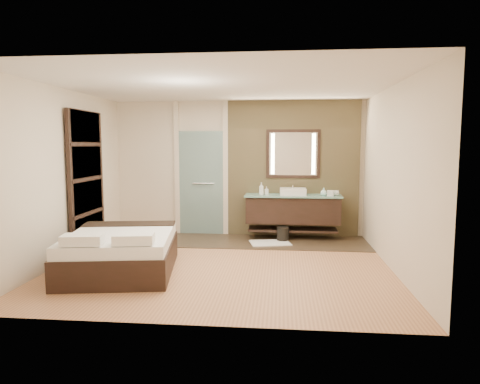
# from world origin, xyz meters

# --- Properties ---
(floor) EXTENTS (5.00, 5.00, 0.00)m
(floor) POSITION_xyz_m (0.00, 0.00, 0.00)
(floor) COLOR #A26744
(floor) RESTS_ON ground
(tile_strip) EXTENTS (3.80, 1.30, 0.01)m
(tile_strip) POSITION_xyz_m (0.60, 1.60, 0.01)
(tile_strip) COLOR #32271B
(tile_strip) RESTS_ON floor
(stone_wall) EXTENTS (2.60, 0.08, 2.70)m
(stone_wall) POSITION_xyz_m (1.10, 2.21, 1.35)
(stone_wall) COLOR #A08C5B
(stone_wall) RESTS_ON floor
(vanity) EXTENTS (1.85, 0.55, 0.88)m
(vanity) POSITION_xyz_m (1.10, 1.92, 0.58)
(vanity) COLOR black
(vanity) RESTS_ON stone_wall
(mirror_unit) EXTENTS (1.06, 0.04, 0.96)m
(mirror_unit) POSITION_xyz_m (1.10, 2.16, 1.65)
(mirror_unit) COLOR black
(mirror_unit) RESTS_ON stone_wall
(frosted_door) EXTENTS (1.10, 0.12, 2.70)m
(frosted_door) POSITION_xyz_m (-0.75, 2.20, 1.14)
(frosted_door) COLOR #A4CFCB
(frosted_door) RESTS_ON floor
(shoji_partition) EXTENTS (0.06, 1.20, 2.40)m
(shoji_partition) POSITION_xyz_m (-2.43, 0.60, 1.21)
(shoji_partition) COLOR black
(shoji_partition) RESTS_ON floor
(bed) EXTENTS (1.74, 2.04, 0.70)m
(bed) POSITION_xyz_m (-1.42, -0.52, 0.29)
(bed) COLOR black
(bed) RESTS_ON floor
(bath_mat) EXTENTS (0.82, 0.65, 0.02)m
(bath_mat) POSITION_xyz_m (0.68, 1.42, 0.02)
(bath_mat) COLOR silver
(bath_mat) RESTS_ON floor
(waste_bin) EXTENTS (0.25, 0.25, 0.28)m
(waste_bin) POSITION_xyz_m (0.92, 1.64, 0.14)
(waste_bin) COLOR black
(waste_bin) RESTS_ON floor
(tissue_box) EXTENTS (0.14, 0.14, 0.10)m
(tissue_box) POSITION_xyz_m (1.81, 1.82, 0.92)
(tissue_box) COLOR silver
(tissue_box) RESTS_ON vanity
(soap_bottle_a) EXTENTS (0.12, 0.12, 0.24)m
(soap_bottle_a) POSITION_xyz_m (0.49, 1.82, 0.99)
(soap_bottle_a) COLOR white
(soap_bottle_a) RESTS_ON vanity
(soap_bottle_b) EXTENTS (0.08, 0.08, 0.16)m
(soap_bottle_b) POSITION_xyz_m (0.59, 1.91, 0.94)
(soap_bottle_b) COLOR #B2B2B2
(soap_bottle_b) RESTS_ON vanity
(soap_bottle_c) EXTENTS (0.15, 0.15, 0.15)m
(soap_bottle_c) POSITION_xyz_m (1.68, 1.83, 0.94)
(soap_bottle_c) COLOR #BBECE8
(soap_bottle_c) RESTS_ON vanity
(cup) EXTENTS (0.13, 0.13, 0.09)m
(cup) POSITION_xyz_m (1.92, 1.91, 0.91)
(cup) COLOR white
(cup) RESTS_ON vanity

